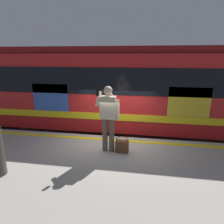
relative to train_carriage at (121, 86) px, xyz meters
The scene contains 8 objects.
ground_plane 3.21m from the train_carriage, 90.08° to the left, with size 26.15×26.15×0.00m, color #3D3D3F.
platform 4.38m from the train_carriage, 90.04° to the left, with size 17.43×3.74×1.12m, color #9E998E.
safety_line 2.73m from the train_carriage, 90.07° to the left, with size 17.08×0.16×0.01m, color yellow.
track_rail_near 2.45m from the train_carriage, 90.24° to the left, with size 22.66×0.08×0.16m, color slate.
track_rail_far 2.45m from the train_carriage, 90.24° to the right, with size 22.66×0.08×0.16m, color slate.
train_carriage is the anchor object (origin of this frame).
passenger 3.10m from the train_carriage, 90.56° to the left, with size 0.57×0.55×1.78m.
handbag 3.33m from the train_carriage, 97.39° to the left, with size 0.35×0.32×0.39m.
Camera 1 is at (-0.91, 5.82, 3.63)m, focal length 31.56 mm.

